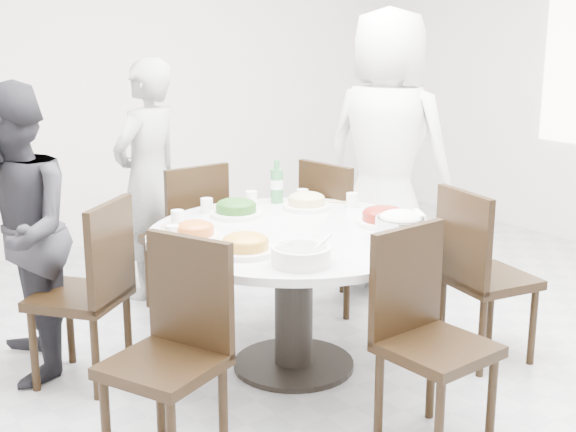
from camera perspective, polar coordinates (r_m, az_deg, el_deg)
floor at (r=4.38m, az=5.03°, el=-10.52°), size 6.00×6.00×0.01m
wall_back at (r=6.52m, az=-12.87°, el=10.23°), size 6.00×0.01×2.80m
dining_table at (r=4.20m, az=0.41°, el=-6.02°), size 1.50×1.50×0.75m
chair_ne at (r=5.06m, az=4.11°, el=-1.28°), size 0.47×0.47×0.95m
chair_n at (r=5.02m, az=-7.44°, el=-1.48°), size 0.42×0.42×0.95m
chair_nw at (r=4.16m, az=-14.65°, el=-5.29°), size 0.59×0.59×0.95m
chair_sw at (r=3.32m, az=-8.87°, el=-10.11°), size 0.55×0.55×0.95m
chair_s at (r=3.50m, az=10.59°, el=-8.90°), size 0.43×0.43×0.95m
chair_se at (r=4.41m, az=14.14°, el=-4.10°), size 0.49×0.49×0.95m
diner_right at (r=5.35m, az=7.06°, el=4.56°), size 0.88×1.06×1.87m
diner_middle at (r=5.27m, az=-9.89°, el=2.58°), size 0.66×0.55×1.56m
diner_left at (r=4.23m, az=-18.91°, el=-1.26°), size 0.75×0.87×1.52m
dish_greens at (r=4.38m, az=-3.71°, el=0.46°), size 0.28×0.28×0.07m
dish_pale at (r=4.54m, az=1.33°, el=0.96°), size 0.27×0.27×0.07m
dish_orange at (r=3.96m, az=-6.63°, el=-1.21°), size 0.24×0.24×0.06m
dish_redbrown at (r=4.23m, az=6.82°, el=-0.15°), size 0.29×0.29×0.07m
dish_tofu at (r=3.71m, az=-3.05°, el=-2.15°), size 0.28×0.28×0.07m
rice_bowl at (r=3.97m, az=8.02°, el=-0.89°), size 0.25×0.25×0.11m
soup_bowl at (r=3.55m, az=0.94°, el=-2.82°), size 0.27×0.27×0.08m
beverage_bottle at (r=4.66m, az=-0.80°, el=2.48°), size 0.07×0.07×0.25m
tea_cups at (r=4.54m, az=-3.94°, el=1.00°), size 0.07×0.07×0.08m
chopsticks at (r=4.56m, az=-4.58°, el=0.61°), size 0.24×0.04×0.01m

